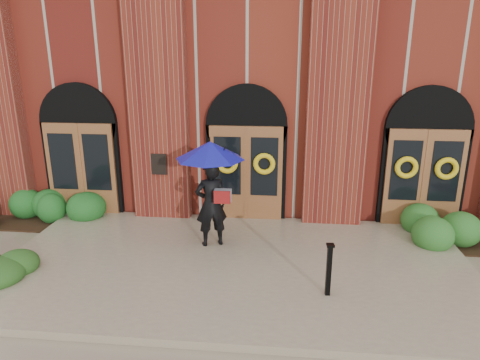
# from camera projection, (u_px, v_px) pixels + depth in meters

# --- Properties ---
(ground) EXTENTS (90.00, 90.00, 0.00)m
(ground) POSITION_uv_depth(u_px,v_px,m) (234.00, 272.00, 9.03)
(ground) COLOR gray
(ground) RESTS_ON ground
(landing) EXTENTS (10.00, 5.30, 0.15)m
(landing) POSITION_uv_depth(u_px,v_px,m) (235.00, 265.00, 9.15)
(landing) COLOR tan
(landing) RESTS_ON ground
(church_building) EXTENTS (16.20, 12.53, 7.00)m
(church_building) POSITION_uv_depth(u_px,v_px,m) (260.00, 77.00, 16.38)
(church_building) COLOR maroon
(church_building) RESTS_ON ground
(man_with_umbrella) EXTENTS (1.98, 1.98, 2.45)m
(man_with_umbrella) POSITION_uv_depth(u_px,v_px,m) (211.00, 174.00, 9.49)
(man_with_umbrella) COLOR black
(man_with_umbrella) RESTS_ON landing
(metal_post) EXTENTS (0.15, 0.15, 1.02)m
(metal_post) POSITION_uv_depth(u_px,v_px,m) (329.00, 269.00, 7.77)
(metal_post) COLOR black
(metal_post) RESTS_ON landing
(hedge_wall_left) EXTENTS (3.01, 1.21, 0.77)m
(hedge_wall_left) POSITION_uv_depth(u_px,v_px,m) (40.00, 209.00, 11.55)
(hedge_wall_left) COLOR #1B531C
(hedge_wall_left) RESTS_ON ground
(hedge_wall_right) EXTENTS (3.03, 1.21, 0.78)m
(hedge_wall_right) POSITION_uv_depth(u_px,v_px,m) (458.00, 229.00, 10.26)
(hedge_wall_right) COLOR #285D21
(hedge_wall_right) RESTS_ON ground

